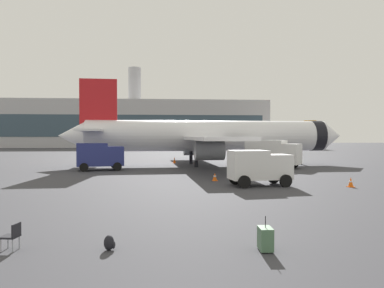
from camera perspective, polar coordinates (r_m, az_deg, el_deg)
name	(u,v)px	position (r m, az deg, el deg)	size (l,w,h in m)	color
airplane_at_gate	(207,136)	(45.69, 2.43, 1.24)	(35.73, 32.20, 10.50)	white
airplane_taxiing	(274,139)	(114.10, 12.59, 0.78)	(26.45, 24.37, 8.35)	white
service_truck	(99,155)	(40.09, -14.22, -1.72)	(5.18, 3.43, 2.90)	navy
fuel_truck	(272,153)	(42.88, 12.40, -1.30)	(6.25, 5.50, 3.20)	white
cargo_van	(259,166)	(27.16, 10.37, -3.39)	(4.59, 2.74, 2.60)	white
safety_cone_near	(174,160)	(49.67, -2.76, -2.51)	(0.44, 0.44, 0.84)	#F2590C
safety_cone_mid	(351,182)	(28.52, 23.48, -5.47)	(0.44, 0.44, 0.70)	#F2590C
safety_cone_far	(215,177)	(29.96, 3.57, -5.12)	(0.44, 0.44, 0.64)	#F2590C
rolling_suitcase	(265,238)	(12.09, 11.35, -14.22)	(0.43, 0.66, 1.10)	#476B4C
traveller_backpack	(109,243)	(12.26, -12.72, -14.78)	(0.36, 0.40, 0.48)	black
gate_chair	(12,235)	(13.16, -26.17, -12.56)	(0.55, 0.55, 0.86)	black
terminal_building	(112,124)	(131.17, -12.36, 3.04)	(106.77, 21.89, 27.77)	#B2B2B7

